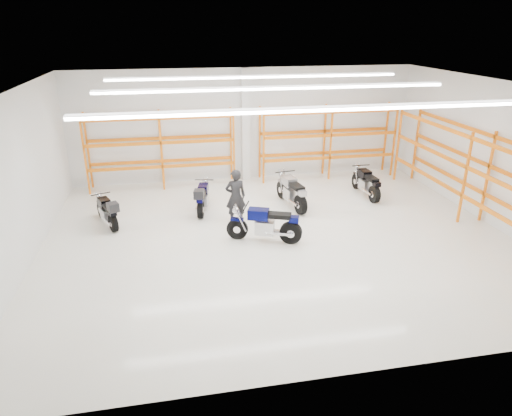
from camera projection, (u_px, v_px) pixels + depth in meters
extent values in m
plane|color=silver|center=(278.00, 237.00, 13.97)|extent=(14.00, 14.00, 0.00)
cube|color=white|center=(245.00, 125.00, 18.59)|extent=(14.00, 0.02, 4.50)
cube|color=white|center=(364.00, 268.00, 7.67)|extent=(14.00, 0.02, 4.50)
cube|color=white|center=(19.00, 181.00, 11.90)|extent=(0.02, 12.00, 4.50)
cube|color=white|center=(495.00, 154.00, 14.36)|extent=(0.02, 12.00, 4.50)
cube|color=white|center=(281.00, 86.00, 12.28)|extent=(14.00, 12.00, 0.02)
cube|color=white|center=(315.00, 109.00, 9.59)|extent=(10.00, 0.22, 0.10)
cube|color=white|center=(277.00, 88.00, 12.78)|extent=(10.00, 0.22, 0.10)
cube|color=white|center=(256.00, 77.00, 15.51)|extent=(10.00, 0.22, 0.10)
cylinder|color=black|center=(237.00, 229.00, 13.75)|extent=(0.65, 0.36, 0.65)
cylinder|color=black|center=(291.00, 233.00, 13.47)|extent=(0.69, 0.42, 0.67)
cylinder|color=silver|center=(237.00, 229.00, 13.75)|extent=(0.26, 0.22, 0.22)
cylinder|color=silver|center=(291.00, 233.00, 13.47)|extent=(0.30, 0.29, 0.24)
cube|color=#04073C|center=(237.00, 219.00, 13.63)|extent=(0.42, 0.29, 0.06)
cube|color=#B7B7BC|center=(265.00, 227.00, 13.56)|extent=(0.66, 0.57, 0.41)
cube|color=#A5A5AA|center=(278.00, 231.00, 13.53)|extent=(0.75, 0.40, 0.09)
cube|color=#04073C|center=(258.00, 214.00, 13.44)|extent=(0.70, 0.56, 0.30)
cube|color=black|center=(279.00, 215.00, 13.34)|extent=(0.78, 0.56, 0.13)
cube|color=#04073C|center=(294.00, 219.00, 13.29)|extent=(0.35, 0.32, 0.17)
cylinder|color=black|center=(246.00, 206.00, 13.41)|extent=(0.31, 0.72, 0.04)
sphere|color=silver|center=(236.00, 210.00, 13.53)|extent=(0.21, 0.21, 0.21)
cylinder|color=silver|center=(279.00, 234.00, 13.37)|extent=(0.79, 0.39, 0.10)
cylinder|color=black|center=(101.00, 210.00, 15.30)|extent=(0.31, 0.54, 0.54)
cylinder|color=black|center=(113.00, 223.00, 14.26)|extent=(0.36, 0.57, 0.56)
cylinder|color=silver|center=(101.00, 210.00, 15.30)|extent=(0.19, 0.21, 0.18)
cylinder|color=silver|center=(113.00, 223.00, 14.26)|extent=(0.24, 0.25, 0.20)
cube|color=black|center=(100.00, 202.00, 15.20)|extent=(0.25, 0.35, 0.05)
cube|color=#B7B7BC|center=(107.00, 214.00, 14.73)|extent=(0.48, 0.55, 0.34)
cube|color=#A5A5AA|center=(110.00, 220.00, 14.50)|extent=(0.34, 0.62, 0.07)
cube|color=black|center=(104.00, 202.00, 14.72)|extent=(0.48, 0.58, 0.25)
cube|color=black|center=(109.00, 207.00, 14.33)|extent=(0.48, 0.65, 0.11)
cube|color=black|center=(113.00, 213.00, 14.07)|extent=(0.27, 0.29, 0.14)
cylinder|color=black|center=(100.00, 194.00, 14.88)|extent=(0.59, 0.27, 0.03)
sphere|color=silver|center=(99.00, 196.00, 15.14)|extent=(0.17, 0.17, 0.17)
cylinder|color=silver|center=(106.00, 221.00, 14.39)|extent=(0.33, 0.65, 0.08)
cube|color=black|center=(113.00, 207.00, 13.90)|extent=(0.41, 0.43, 0.27)
cylinder|color=black|center=(206.00, 195.00, 16.57)|extent=(0.23, 0.57, 0.56)
cylinder|color=black|center=(201.00, 210.00, 15.26)|extent=(0.29, 0.60, 0.58)
cylinder|color=silver|center=(206.00, 195.00, 16.57)|extent=(0.17, 0.21, 0.19)
cylinder|color=silver|center=(201.00, 210.00, 15.26)|extent=(0.23, 0.24, 0.21)
cube|color=#060437|center=(205.00, 188.00, 16.46)|extent=(0.21, 0.36, 0.06)
cube|color=#B7B7BC|center=(203.00, 200.00, 15.85)|extent=(0.43, 0.55, 0.36)
cube|color=#A5A5AA|center=(202.00, 206.00, 15.55)|extent=(0.25, 0.67, 0.08)
cube|color=#060437|center=(203.00, 188.00, 15.87)|extent=(0.42, 0.58, 0.26)
cube|color=black|center=(201.00, 194.00, 15.38)|extent=(0.41, 0.66, 0.11)
cube|color=#060437|center=(200.00, 200.00, 15.04)|extent=(0.25, 0.28, 0.15)
cylinder|color=black|center=(204.00, 180.00, 16.09)|extent=(0.65, 0.17, 0.03)
sphere|color=silver|center=(205.00, 181.00, 16.40)|extent=(0.18, 0.18, 0.18)
cylinder|color=silver|center=(197.00, 206.00, 15.52)|extent=(0.23, 0.71, 0.08)
cube|color=black|center=(199.00, 194.00, 14.85)|extent=(0.39, 0.42, 0.28)
cylinder|color=black|center=(282.00, 190.00, 16.99)|extent=(0.24, 0.67, 0.66)
cylinder|color=black|center=(301.00, 205.00, 15.56)|extent=(0.30, 0.70, 0.68)
cylinder|color=silver|center=(282.00, 190.00, 16.99)|extent=(0.19, 0.24, 0.22)
cylinder|color=silver|center=(301.00, 205.00, 15.56)|extent=(0.26, 0.27, 0.24)
cube|color=#A1A0A6|center=(282.00, 181.00, 16.87)|extent=(0.23, 0.42, 0.07)
cube|color=#B7B7BC|center=(291.00, 194.00, 16.20)|extent=(0.48, 0.63, 0.42)
cube|color=#A5A5AA|center=(296.00, 201.00, 15.88)|extent=(0.25, 0.78, 0.09)
cube|color=#A1A0A6|center=(289.00, 181.00, 16.22)|extent=(0.47, 0.67, 0.31)
cube|color=black|center=(297.00, 186.00, 15.68)|extent=(0.44, 0.77, 0.13)
cube|color=#A1A0A6|center=(302.00, 193.00, 15.31)|extent=(0.28, 0.32, 0.18)
cylinder|color=black|center=(285.00, 172.00, 16.45)|extent=(0.76, 0.16, 0.04)
sphere|color=silver|center=(281.00, 174.00, 16.80)|extent=(0.21, 0.21, 0.21)
cylinder|color=silver|center=(292.00, 202.00, 15.78)|extent=(0.23, 0.83, 0.10)
cylinder|color=black|center=(356.00, 181.00, 17.96)|extent=(0.15, 0.62, 0.61)
cylinder|color=black|center=(374.00, 194.00, 16.57)|extent=(0.21, 0.64, 0.63)
cylinder|color=silver|center=(356.00, 181.00, 17.96)|extent=(0.15, 0.21, 0.20)
cylinder|color=silver|center=(374.00, 194.00, 16.57)|extent=(0.21, 0.23, 0.22)
cube|color=black|center=(357.00, 174.00, 17.84)|extent=(0.17, 0.37, 0.06)
cube|color=#B7B7BC|center=(366.00, 185.00, 17.19)|extent=(0.39, 0.55, 0.39)
cube|color=#A5A5AA|center=(370.00, 191.00, 16.88)|extent=(0.15, 0.72, 0.08)
cube|color=black|center=(364.00, 174.00, 17.21)|extent=(0.37, 0.59, 0.29)
cube|color=black|center=(371.00, 178.00, 16.70)|extent=(0.33, 0.69, 0.12)
cube|color=black|center=(377.00, 184.00, 16.34)|extent=(0.24, 0.27, 0.16)
cylinder|color=black|center=(361.00, 165.00, 17.44)|extent=(0.72, 0.07, 0.04)
sphere|color=silver|center=(357.00, 167.00, 17.78)|extent=(0.19, 0.19, 0.19)
cylinder|color=silver|center=(367.00, 192.00, 16.81)|extent=(0.12, 0.77, 0.09)
imported|color=black|center=(236.00, 197.00, 14.65)|extent=(0.68, 0.46, 1.82)
cube|color=white|center=(246.00, 126.00, 18.43)|extent=(0.32, 0.32, 4.50)
cube|color=#EB5E06|center=(88.00, 151.00, 17.67)|extent=(0.07, 0.07, 3.00)
cube|color=#EB5E06|center=(85.00, 156.00, 16.94)|extent=(0.07, 0.07, 3.00)
cube|color=#EB5E06|center=(161.00, 147.00, 18.16)|extent=(0.07, 0.07, 3.00)
cube|color=#EB5E06|center=(161.00, 153.00, 17.43)|extent=(0.07, 0.07, 3.00)
cube|color=#EB5E06|center=(231.00, 144.00, 18.66)|extent=(0.07, 0.07, 3.00)
cube|color=#EB5E06|center=(234.00, 149.00, 17.93)|extent=(0.07, 0.07, 3.00)
cube|color=#EB5E06|center=(163.00, 161.00, 18.37)|extent=(5.60, 0.07, 0.12)
cube|color=#EB5E06|center=(163.00, 167.00, 17.65)|extent=(5.60, 0.07, 0.12)
cube|color=#EB5E06|center=(161.00, 138.00, 18.02)|extent=(5.60, 0.07, 0.12)
cube|color=#EB5E06|center=(161.00, 143.00, 17.29)|extent=(5.60, 0.07, 0.12)
cube|color=#EB5E06|center=(159.00, 114.00, 17.67)|extent=(5.60, 0.07, 0.12)
cube|color=#EB5E06|center=(159.00, 118.00, 16.94)|extent=(5.60, 0.07, 0.12)
cube|color=#EB5E06|center=(260.00, 143.00, 18.87)|extent=(0.07, 0.07, 3.00)
cube|color=#EB5E06|center=(264.00, 148.00, 18.14)|extent=(0.07, 0.07, 3.00)
cube|color=#EB5E06|center=(324.00, 140.00, 19.36)|extent=(0.07, 0.07, 3.00)
cube|color=#EB5E06|center=(331.00, 144.00, 18.63)|extent=(0.07, 0.07, 3.00)
cube|color=#EB5E06|center=(386.00, 137.00, 19.85)|extent=(0.07, 0.07, 3.00)
cube|color=#EB5E06|center=(394.00, 141.00, 19.12)|extent=(0.07, 0.07, 3.00)
cube|color=#EB5E06|center=(323.00, 153.00, 19.57)|extent=(5.60, 0.07, 0.12)
cube|color=#EB5E06|center=(330.00, 158.00, 18.84)|extent=(5.60, 0.07, 0.12)
cube|color=#EB5E06|center=(325.00, 131.00, 19.22)|extent=(5.60, 0.07, 0.12)
cube|color=#EB5E06|center=(331.00, 135.00, 18.49)|extent=(5.60, 0.07, 0.12)
cube|color=#EB5E06|center=(326.00, 109.00, 18.87)|extent=(5.60, 0.07, 0.12)
cube|color=#EB5E06|center=(333.00, 112.00, 18.14)|extent=(5.60, 0.07, 0.12)
cube|color=#EB5E06|center=(487.00, 177.00, 14.62)|extent=(0.07, 0.07, 3.00)
cube|color=#EB5E06|center=(465.00, 179.00, 14.48)|extent=(0.07, 0.07, 3.00)
cube|color=#EB5E06|center=(416.00, 144.00, 18.71)|extent=(0.07, 0.07, 3.00)
cube|color=#EB5E06|center=(398.00, 145.00, 18.57)|extent=(0.07, 0.07, 3.00)
cube|color=#EB5E06|center=(484.00, 194.00, 14.83)|extent=(0.07, 9.00, 0.12)
cube|color=#EB5E06|center=(462.00, 195.00, 14.69)|extent=(0.07, 9.00, 0.12)
cube|color=#EB5E06|center=(490.00, 166.00, 14.48)|extent=(0.07, 9.00, 0.12)
cube|color=#EB5E06|center=(467.00, 167.00, 14.34)|extent=(0.07, 9.00, 0.12)
cube|color=#EB5E06|center=(496.00, 137.00, 14.13)|extent=(0.07, 9.00, 0.12)
cube|color=#EB5E06|center=(472.00, 138.00, 13.99)|extent=(0.07, 9.00, 0.12)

